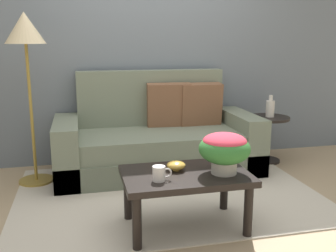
{
  "coord_description": "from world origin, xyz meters",
  "views": [
    {
      "loc": [
        -0.75,
        -3.07,
        1.38
      ],
      "look_at": [
        -0.0,
        0.13,
        0.64
      ],
      "focal_mm": 41.16,
      "sensor_mm": 36.0,
      "label": 1
    }
  ],
  "objects": [
    {
      "name": "floor_lamp",
      "position": [
        -1.2,
        0.74,
        1.35
      ],
      "size": [
        0.37,
        0.37,
        1.63
      ],
      "color": "olive",
      "rests_on": "ground"
    },
    {
      "name": "table_vase",
      "position": [
        1.34,
        0.82,
        0.63
      ],
      "size": [
        0.1,
        0.1,
        0.24
      ],
      "color": "silver",
      "rests_on": "side_table"
    },
    {
      "name": "side_table",
      "position": [
        1.34,
        0.83,
        0.37
      ],
      "size": [
        0.47,
        0.47,
        0.53
      ],
      "color": "black",
      "rests_on": "ground"
    },
    {
      "name": "wall_back",
      "position": [
        0.0,
        1.33,
        1.46
      ],
      "size": [
        6.4,
        0.12,
        2.92
      ],
      "primitive_type": "cube",
      "color": "slate",
      "rests_on": "ground"
    },
    {
      "name": "snack_bowl",
      "position": [
        -0.07,
        -0.44,
        0.47
      ],
      "size": [
        0.14,
        0.14,
        0.07
      ],
      "color": "gold",
      "rests_on": "coffee_table"
    },
    {
      "name": "potted_plant",
      "position": [
        0.25,
        -0.58,
        0.62
      ],
      "size": [
        0.37,
        0.37,
        0.3
      ],
      "color": "#B7B2A8",
      "rests_on": "coffee_table"
    },
    {
      "name": "couch",
      "position": [
        0.06,
        0.84,
        0.32
      ],
      "size": [
        2.1,
        0.92,
        1.05
      ],
      "color": "#626B59",
      "rests_on": "ground"
    },
    {
      "name": "coffee_table",
      "position": [
        -0.02,
        -0.51,
        0.37
      ],
      "size": [
        0.92,
        0.59,
        0.43
      ],
      "color": "black",
      "rests_on": "ground"
    },
    {
      "name": "coffee_mug",
      "position": [
        -0.24,
        -0.63,
        0.49
      ],
      "size": [
        0.14,
        0.09,
        0.1
      ],
      "color": "white",
      "rests_on": "coffee_table"
    },
    {
      "name": "ground_plane",
      "position": [
        0.0,
        0.0,
        0.0
      ],
      "size": [
        14.0,
        14.0,
        0.0
      ],
      "primitive_type": "plane",
      "color": "tan"
    },
    {
      "name": "area_rug",
      "position": [
        0.0,
        0.15,
        0.01
      ],
      "size": [
        2.69,
        1.89,
        0.01
      ],
      "primitive_type": "cube",
      "color": "beige",
      "rests_on": "ground"
    }
  ]
}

